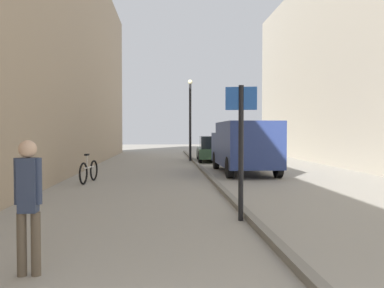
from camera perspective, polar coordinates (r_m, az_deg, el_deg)
ground_plane at (r=13.29m, az=-3.67°, el=-5.62°), size 80.00×80.00×0.00m
building_facade_left at (r=14.52m, az=-24.66°, el=15.85°), size 2.79×40.00×10.57m
kerb_strip at (r=13.38m, az=3.14°, el=-5.31°), size 0.16×40.00×0.12m
pedestrian_main_foreground at (r=5.09m, az=-22.56°, el=-7.18°), size 0.32×0.21×1.61m
delivery_van at (r=16.47m, az=7.51°, el=-0.19°), size 2.07×5.27×2.11m
parked_car at (r=23.14m, az=3.07°, el=-0.69°), size 2.01×4.28×1.45m
street_sign_post at (r=7.62m, az=7.09°, el=0.51°), size 0.59×0.15×2.60m
lamp_post at (r=23.20m, az=-0.26°, el=4.28°), size 0.28×0.28×4.76m
bicycle_leaning at (r=13.77m, az=-14.67°, el=-3.82°), size 0.31×1.76×0.98m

